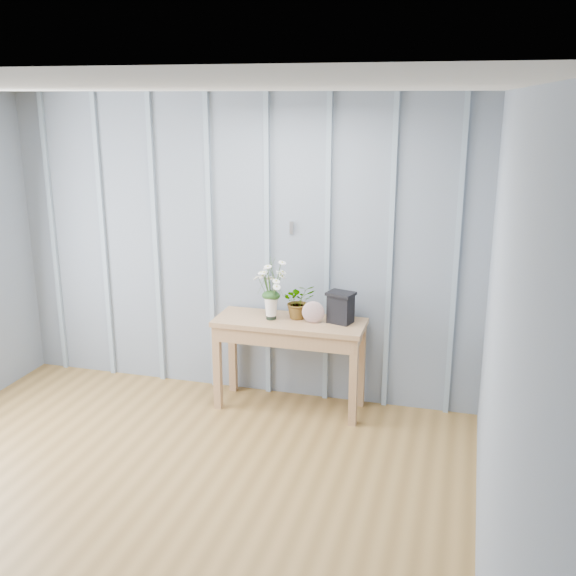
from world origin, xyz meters
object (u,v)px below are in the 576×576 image
(sideboard, at_px, (290,334))
(felt_disc_vessel, at_px, (313,312))
(carved_box, at_px, (341,307))
(daisy_vase, at_px, (271,281))

(sideboard, xyz_separation_m, felt_disc_vessel, (0.20, -0.02, 0.20))
(felt_disc_vessel, height_order, carved_box, carved_box)
(felt_disc_vessel, xyz_separation_m, carved_box, (0.20, 0.07, 0.04))
(felt_disc_vessel, distance_m, carved_box, 0.22)
(sideboard, height_order, daisy_vase, daisy_vase)
(daisy_vase, bearing_deg, felt_disc_vessel, -0.79)
(sideboard, distance_m, daisy_vase, 0.46)
(carved_box, bearing_deg, sideboard, -172.86)
(sideboard, relative_size, daisy_vase, 2.35)
(daisy_vase, bearing_deg, sideboard, 4.39)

